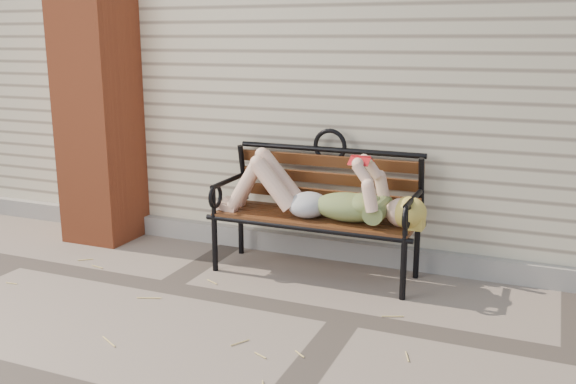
% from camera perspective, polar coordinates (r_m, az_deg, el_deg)
% --- Properties ---
extents(ground, '(80.00, 80.00, 0.00)m').
position_cam_1_polar(ground, '(3.83, 5.27, -11.11)').
color(ground, '#78685C').
rests_on(ground, ground).
extents(house_wall, '(8.00, 4.00, 3.00)m').
position_cam_1_polar(house_wall, '(6.42, 13.86, 12.33)').
color(house_wall, beige).
rests_on(house_wall, ground).
extents(foundation_strip, '(8.00, 0.10, 0.15)m').
position_cam_1_polar(foundation_strip, '(4.68, 8.89, -5.59)').
color(foundation_strip, gray).
rests_on(foundation_strip, ground).
extents(brick_pillar, '(0.50, 0.50, 2.00)m').
position_cam_1_polar(brick_pillar, '(5.29, -16.44, 6.55)').
color(brick_pillar, '#AE4A27').
rests_on(brick_pillar, ground).
extents(garden_bench, '(1.51, 0.60, 0.98)m').
position_cam_1_polar(garden_bench, '(4.41, 2.81, -0.21)').
color(garden_bench, black).
rests_on(garden_bench, ground).
extents(reading_woman, '(1.42, 0.32, 0.45)m').
position_cam_1_polar(reading_woman, '(4.29, 2.43, -0.15)').
color(reading_woman, '#0A3848').
rests_on(reading_woman, ground).
extents(straw_scatter, '(2.79, 1.75, 0.01)m').
position_cam_1_polar(straw_scatter, '(4.03, -11.96, -10.00)').
color(straw_scatter, '#D3B867').
rests_on(straw_scatter, ground).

